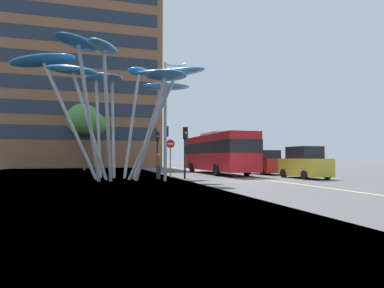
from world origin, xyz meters
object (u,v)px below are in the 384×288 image
leaf_sculpture (118,78)px  traffic_light_island_mid (158,143)px  red_bus (217,151)px  pedestrian (158,166)px  car_parked_near (304,164)px  traffic_light_kerb_near (185,141)px  car_parked_mid (265,163)px  no_entry_sign (170,152)px  traffic_light_kerb_far (166,140)px  street_lamp (171,104)px

leaf_sculpture → traffic_light_island_mid: 9.36m
red_bus → leaf_sculpture: 11.20m
pedestrian → car_parked_near: bearing=-11.8°
leaf_sculpture → pedestrian: (2.64, 0.00, -5.71)m
leaf_sculpture → traffic_light_kerb_near: bearing=-7.2°
red_bus → pedestrian: size_ratio=6.78×
car_parked_mid → pedestrian: car_parked_mid is taller
red_bus → car_parked_mid: 4.17m
no_entry_sign → traffic_light_kerb_far: bearing=85.1°
car_parked_near → car_parked_mid: (0.11, 5.67, -0.05)m
car_parked_near → pedestrian: (-9.71, 2.03, -0.16)m
leaf_sculpture → traffic_light_island_mid: bearing=62.6°
car_parked_mid → no_entry_sign: 9.19m
leaf_sculpture → car_parked_near: (12.35, -2.03, -5.55)m
leaf_sculpture → traffic_light_kerb_far: size_ratio=3.24×
traffic_light_kerb_far → traffic_light_island_mid: bearing=89.7°
leaf_sculpture → car_parked_mid: (12.46, 3.63, -5.60)m
pedestrian → leaf_sculpture: bearing=-180.0°
traffic_light_kerb_far → no_entry_sign: traffic_light_kerb_far is taller
pedestrian → no_entry_sign: no_entry_sign is taller
street_lamp → traffic_light_island_mid: bearing=84.7°
street_lamp → no_entry_sign: 4.20m
red_bus → car_parked_mid: size_ratio=2.86×
car_parked_near → street_lamp: (-9.31, 0.11, 3.68)m
red_bus → traffic_light_kerb_near: bearing=-127.2°
car_parked_mid → street_lamp: bearing=-149.4°
traffic_light_kerb_far → pedestrian: bearing=-109.4°
traffic_light_island_mid → pedestrian: traffic_light_island_mid is taller
leaf_sculpture → pedestrian: 6.29m
leaf_sculpture → car_parked_mid: 14.14m
traffic_light_kerb_near → no_entry_sign: bearing=112.4°
red_bus → leaf_sculpture: (-8.75, -5.26, 4.61)m
leaf_sculpture → street_lamp: size_ratio=1.70×
pedestrian → traffic_light_kerb_near: bearing=-17.9°
leaf_sculpture → street_lamp: bearing=-32.4°
traffic_light_kerb_near → traffic_light_kerb_far: traffic_light_kerb_far is taller
car_parked_near → pedestrian: 9.92m
red_bus → traffic_light_kerb_far: traffic_light_kerb_far is taller
traffic_light_kerb_near → pedestrian: (-1.69, 0.55, -1.65)m
traffic_light_island_mid → no_entry_sign: 6.59m
red_bus → car_parked_near: size_ratio=2.82×
car_parked_near → no_entry_sign: size_ratio=1.51×
traffic_light_kerb_near → street_lamp: 2.89m
pedestrian → no_entry_sign: bearing=45.2°
leaf_sculpture → traffic_light_kerb_far: bearing=42.4°
car_parked_mid → pedestrian: bearing=-159.7°
traffic_light_island_mid → car_parked_mid: size_ratio=0.93×
traffic_light_kerb_far → car_parked_near: 10.29m
car_parked_near → car_parked_mid: 5.67m
car_parked_mid → traffic_light_island_mid: bearing=155.3°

